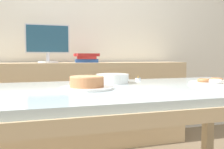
{
  "coord_description": "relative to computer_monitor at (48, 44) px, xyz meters",
  "views": [
    {
      "loc": [
        -0.5,
        -1.3,
        0.93
      ],
      "look_at": [
        -0.04,
        0.19,
        0.82
      ],
      "focal_mm": 40.0,
      "sensor_mm": 36.0,
      "label": 1
    }
  ],
  "objects": [
    {
      "name": "wall_back",
      "position": [
        0.37,
        0.3,
        0.23
      ],
      "size": [
        8.0,
        0.1,
        2.6
      ],
      "primitive_type": "cube",
      "color": "silver",
      "rests_on": "ground"
    },
    {
      "name": "cake_chocolate_round",
      "position": [
        0.13,
        -1.25,
        -0.27
      ],
      "size": [
        0.29,
        0.29,
        0.07
      ],
      "color": "white",
      "rests_on": "dining_table"
    },
    {
      "name": "tealight_right_edge",
      "position": [
        0.6,
        -0.86,
        -0.29
      ],
      "size": [
        0.04,
        0.04,
        0.04
      ],
      "color": "silver",
      "rests_on": "dining_table"
    },
    {
      "name": "plate_stack",
      "position": [
        0.35,
        -1.0,
        -0.27
      ],
      "size": [
        0.21,
        0.21,
        0.06
      ],
      "color": "white",
      "rests_on": "dining_table"
    },
    {
      "name": "book_stack",
      "position": [
        0.39,
        0.0,
        -0.14
      ],
      "size": [
        0.25,
        0.2,
        0.09
      ],
      "color": "#23478C",
      "rests_on": "sideboard"
    },
    {
      "name": "sideboard",
      "position": [
        0.37,
        0.0,
        -0.63
      ],
      "size": [
        2.13,
        0.44,
        0.88
      ],
      "color": "#D1B284",
      "rests_on": "ground"
    },
    {
      "name": "pastry_platter",
      "position": [
        0.96,
        -1.29,
        -0.29
      ],
      "size": [
        0.38,
        0.38,
        0.04
      ],
      "color": "white",
      "rests_on": "dining_table"
    },
    {
      "name": "computer_monitor",
      "position": [
        0.0,
        0.0,
        0.0
      ],
      "size": [
        0.42,
        0.2,
        0.38
      ],
      "color": "silver",
      "rests_on": "sideboard"
    },
    {
      "name": "dining_table",
      "position": [
        0.37,
        -1.24,
        -0.39
      ],
      "size": [
        1.88,
        0.96,
        0.76
      ],
      "color": "silver",
      "rests_on": "ground"
    }
  ]
}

